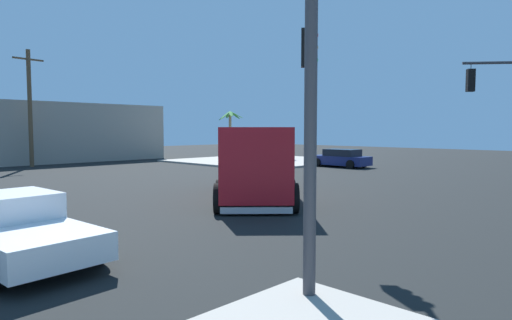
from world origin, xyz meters
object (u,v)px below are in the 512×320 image
(delivery_truck, at_px, (255,162))
(vending_machine_red, at_px, (284,149))
(sedan_navy, at_px, (341,158))
(palm_tree_far, at_px, (230,126))
(pickup_white, at_px, (8,225))
(traffic_light_primary, at_px, (310,69))
(utility_pole, at_px, (30,107))

(delivery_truck, relative_size, vending_machine_red, 4.01)
(sedan_navy, relative_size, vending_machine_red, 2.34)
(palm_tree_far, bearing_deg, pickup_white, -140.38)
(pickup_white, height_order, sedan_navy, pickup_white)
(traffic_light_primary, relative_size, sedan_navy, 1.31)
(delivery_truck, relative_size, sedan_navy, 1.72)
(vending_machine_red, xyz_separation_m, palm_tree_far, (-0.63, 6.32, 2.07))
(sedan_navy, bearing_deg, vending_machine_red, 76.01)
(delivery_truck, bearing_deg, traffic_light_primary, -128.74)
(sedan_navy, distance_m, utility_pole, 23.16)
(sedan_navy, distance_m, palm_tree_far, 13.61)
(sedan_navy, xyz_separation_m, palm_tree_far, (1.12, 13.33, 2.51))
(palm_tree_far, bearing_deg, utility_pole, 169.70)
(vending_machine_red, distance_m, utility_pole, 20.27)
(vending_machine_red, bearing_deg, traffic_light_primary, -138.36)
(pickup_white, bearing_deg, palm_tree_far, 39.62)
(vending_machine_red, bearing_deg, palm_tree_far, 95.69)
(sedan_navy, bearing_deg, palm_tree_far, 85.21)
(utility_pole, bearing_deg, traffic_light_primary, -99.25)
(traffic_light_primary, xyz_separation_m, pickup_white, (-3.87, 5.01, -3.18))
(sedan_navy, height_order, palm_tree_far, palm_tree_far)
(traffic_light_primary, distance_m, utility_pole, 29.72)
(utility_pole, bearing_deg, sedan_navy, -45.93)
(sedan_navy, distance_m, vending_machine_red, 7.24)
(palm_tree_far, xyz_separation_m, utility_pole, (-17.01, 3.09, 1.29))
(palm_tree_far, bearing_deg, vending_machine_red, -84.31)
(palm_tree_far, bearing_deg, traffic_light_primary, -129.69)
(traffic_light_primary, bearing_deg, utility_pole, 80.75)
(palm_tree_far, bearing_deg, delivery_truck, -130.03)
(utility_pole, bearing_deg, delivery_truck, -87.82)
(delivery_truck, height_order, sedan_navy, delivery_truck)
(pickup_white, xyz_separation_m, vending_machine_red, (26.28, 14.92, 0.34))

